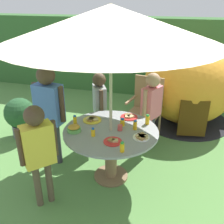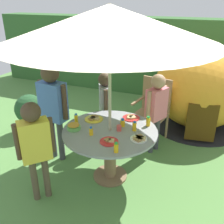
{
  "view_description": "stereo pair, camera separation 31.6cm",
  "coord_description": "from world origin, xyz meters",
  "px_view_note": "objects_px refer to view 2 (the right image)",
  "views": [
    {
      "loc": [
        0.76,
        -2.67,
        2.24
      ],
      "look_at": [
        -0.01,
        0.1,
        0.92
      ],
      "focal_mm": 40.59,
      "sensor_mm": 36.0,
      "label": 1
    },
    {
      "loc": [
        1.06,
        -2.57,
        2.24
      ],
      "look_at": [
        -0.01,
        0.1,
        0.92
      ],
      "focal_mm": 40.59,
      "sensor_mm": 36.0,
      "label": 2
    }
  ],
  "objects_px": {
    "dome_tent": "(200,89)",
    "child_in_grey_shirt": "(105,100)",
    "wooden_chair": "(153,107)",
    "snack_bowl": "(74,127)",
    "juice_bottle_far_right": "(123,123)",
    "child_in_pink_shirt": "(156,104)",
    "juice_bottle_center_back": "(76,119)",
    "child_in_yellow_shirt": "(35,141)",
    "plate_mid_right": "(109,141)",
    "plate_far_left": "(131,118)",
    "juice_bottle_mid_left": "(116,148)",
    "juice_bottle_front_edge": "(148,121)",
    "juice_bottle_center_front": "(134,126)",
    "garden_table": "(110,142)",
    "potted_plant": "(30,111)",
    "child_in_blue_shirt": "(53,101)",
    "patio_umbrella": "(110,24)",
    "cup_near": "(119,128)",
    "plate_back_edge": "(139,138)",
    "plate_near_left": "(94,119)",
    "juice_bottle_near_right": "(91,131)"
  },
  "relations": [
    {
      "from": "dome_tent",
      "to": "child_in_grey_shirt",
      "type": "height_order",
      "value": "dome_tent"
    },
    {
      "from": "dome_tent",
      "to": "juice_bottle_far_right",
      "type": "xyz_separation_m",
      "value": [
        -0.81,
        -1.9,
        0.06
      ]
    },
    {
      "from": "child_in_blue_shirt",
      "to": "cup_near",
      "type": "distance_m",
      "value": 1.03
    },
    {
      "from": "child_in_pink_shirt",
      "to": "plate_back_edge",
      "type": "relative_size",
      "value": 6.26
    },
    {
      "from": "juice_bottle_front_edge",
      "to": "juice_bottle_center_front",
      "type": "bearing_deg",
      "value": -123.59
    },
    {
      "from": "plate_far_left",
      "to": "juice_bottle_front_edge",
      "type": "distance_m",
      "value": 0.3
    },
    {
      "from": "plate_back_edge",
      "to": "juice_bottle_center_front",
      "type": "relative_size",
      "value": 1.55
    },
    {
      "from": "cup_near",
      "to": "plate_back_edge",
      "type": "bearing_deg",
      "value": -21.42
    },
    {
      "from": "child_in_grey_shirt",
      "to": "juice_bottle_center_front",
      "type": "distance_m",
      "value": 0.97
    },
    {
      "from": "child_in_yellow_shirt",
      "to": "juice_bottle_far_right",
      "type": "relative_size",
      "value": 12.09
    },
    {
      "from": "wooden_chair",
      "to": "juice_bottle_front_edge",
      "type": "xyz_separation_m",
      "value": [
        0.16,
        -0.97,
        0.21
      ]
    },
    {
      "from": "child_in_blue_shirt",
      "to": "juice_bottle_center_back",
      "type": "bearing_deg",
      "value": -6.45
    },
    {
      "from": "wooden_chair",
      "to": "snack_bowl",
      "type": "xyz_separation_m",
      "value": [
        -0.69,
        -1.41,
        0.18
      ]
    },
    {
      "from": "snack_bowl",
      "to": "juice_bottle_center_back",
      "type": "distance_m",
      "value": 0.18
    },
    {
      "from": "patio_umbrella",
      "to": "snack_bowl",
      "type": "relative_size",
      "value": 13.81
    },
    {
      "from": "patio_umbrella",
      "to": "plate_back_edge",
      "type": "bearing_deg",
      "value": -12.13
    },
    {
      "from": "child_in_yellow_shirt",
      "to": "snack_bowl",
      "type": "relative_size",
      "value": 7.31
    },
    {
      "from": "garden_table",
      "to": "potted_plant",
      "type": "xyz_separation_m",
      "value": [
        -1.79,
        0.65,
        -0.14
      ]
    },
    {
      "from": "dome_tent",
      "to": "juice_bottle_far_right",
      "type": "height_order",
      "value": "dome_tent"
    },
    {
      "from": "plate_far_left",
      "to": "juice_bottle_center_front",
      "type": "height_order",
      "value": "juice_bottle_center_front"
    },
    {
      "from": "juice_bottle_mid_left",
      "to": "cup_near",
      "type": "distance_m",
      "value": 0.48
    },
    {
      "from": "juice_bottle_far_right",
      "to": "potted_plant",
      "type": "bearing_deg",
      "value": 165.52
    },
    {
      "from": "child_in_grey_shirt",
      "to": "juice_bottle_far_right",
      "type": "height_order",
      "value": "child_in_grey_shirt"
    },
    {
      "from": "child_in_yellow_shirt",
      "to": "plate_far_left",
      "type": "xyz_separation_m",
      "value": [
        0.76,
        1.08,
        -0.07
      ]
    },
    {
      "from": "dome_tent",
      "to": "juice_bottle_center_front",
      "type": "bearing_deg",
      "value": -117.3
    },
    {
      "from": "plate_near_left",
      "to": "plate_mid_right",
      "type": "distance_m",
      "value": 0.62
    },
    {
      "from": "dome_tent",
      "to": "snack_bowl",
      "type": "relative_size",
      "value": 11.38
    },
    {
      "from": "garden_table",
      "to": "snack_bowl",
      "type": "height_order",
      "value": "snack_bowl"
    },
    {
      "from": "potted_plant",
      "to": "plate_mid_right",
      "type": "relative_size",
      "value": 3.27
    },
    {
      "from": "wooden_chair",
      "to": "juice_bottle_far_right",
      "type": "distance_m",
      "value": 1.13
    },
    {
      "from": "patio_umbrella",
      "to": "potted_plant",
      "type": "bearing_deg",
      "value": 160.09
    },
    {
      "from": "child_in_pink_shirt",
      "to": "juice_bottle_mid_left",
      "type": "xyz_separation_m",
      "value": [
        -0.14,
        -1.28,
        -0.02
      ]
    },
    {
      "from": "child_in_pink_shirt",
      "to": "patio_umbrella",
      "type": "bearing_deg",
      "value": -0.0
    },
    {
      "from": "child_in_pink_shirt",
      "to": "juice_bottle_center_back",
      "type": "height_order",
      "value": "child_in_pink_shirt"
    },
    {
      "from": "patio_umbrella",
      "to": "juice_bottle_near_right",
      "type": "xyz_separation_m",
      "value": [
        -0.16,
        -0.2,
        -1.21
      ]
    },
    {
      "from": "patio_umbrella",
      "to": "plate_far_left",
      "type": "height_order",
      "value": "patio_umbrella"
    },
    {
      "from": "garden_table",
      "to": "juice_bottle_front_edge",
      "type": "bearing_deg",
      "value": 35.11
    },
    {
      "from": "child_in_yellow_shirt",
      "to": "juice_bottle_mid_left",
      "type": "xyz_separation_m",
      "value": [
        0.87,
        0.24,
        -0.02
      ]
    },
    {
      "from": "juice_bottle_center_front",
      "to": "juice_bottle_mid_left",
      "type": "bearing_deg",
      "value": -94.2
    },
    {
      "from": "juice_bottle_far_right",
      "to": "juice_bottle_front_edge",
      "type": "bearing_deg",
      "value": 23.6
    },
    {
      "from": "child_in_pink_shirt",
      "to": "garden_table",
      "type": "bearing_deg",
      "value": -0.0
    },
    {
      "from": "wooden_chair",
      "to": "cup_near",
      "type": "relative_size",
      "value": 14.32
    },
    {
      "from": "child_in_yellow_shirt",
      "to": "plate_mid_right",
      "type": "bearing_deg",
      "value": -18.01
    },
    {
      "from": "dome_tent",
      "to": "plate_far_left",
      "type": "xyz_separation_m",
      "value": [
        -0.78,
        -1.64,
        0.02
      ]
    },
    {
      "from": "plate_near_left",
      "to": "plate_mid_right",
      "type": "xyz_separation_m",
      "value": [
        0.42,
        -0.46,
        -0.0
      ]
    },
    {
      "from": "child_in_blue_shirt",
      "to": "plate_mid_right",
      "type": "height_order",
      "value": "child_in_blue_shirt"
    },
    {
      "from": "plate_far_left",
      "to": "cup_near",
      "type": "bearing_deg",
      "value": -94.59
    },
    {
      "from": "plate_mid_right",
      "to": "child_in_grey_shirt",
      "type": "bearing_deg",
      "value": 115.62
    },
    {
      "from": "potted_plant",
      "to": "juice_bottle_center_back",
      "type": "relative_size",
      "value": 5.32
    },
    {
      "from": "child_in_pink_shirt",
      "to": "snack_bowl",
      "type": "bearing_deg",
      "value": -14.65
    }
  ]
}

